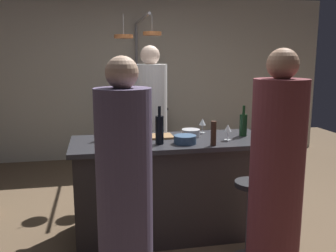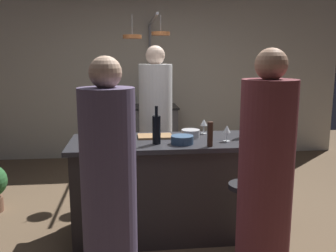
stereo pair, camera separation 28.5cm
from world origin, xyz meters
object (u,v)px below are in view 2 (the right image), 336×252
at_px(chef, 156,131).
at_px(cutting_board, 155,136).
at_px(bar_stool_left, 115,227).
at_px(wine_bottle_amber, 130,130).
at_px(wine_bottle_rose, 108,125).
at_px(wine_glass_near_left_guest, 227,130).
at_px(bar_stool_right, 244,221).
at_px(mixing_bowl_blue, 182,140).
at_px(wine_bottle_dark, 157,129).
at_px(mixing_bowl_steel, 191,134).
at_px(guest_left, 109,197).
at_px(guest_right, 265,188).
at_px(wine_glass_by_chef, 204,123).
at_px(stove_range, 152,134).
at_px(pepper_mill, 210,134).
at_px(wine_bottle_red, 244,126).

xyz_separation_m(chef, cutting_board, (-0.06, -0.72, 0.09)).
distance_m(bar_stool_left, wine_bottle_amber, 0.84).
relative_size(chef, wine_bottle_rose, 5.52).
height_order(cutting_board, wine_glass_near_left_guest, wine_glass_near_left_guest).
bearing_deg(bar_stool_right, mixing_bowl_blue, 133.18).
height_order(wine_bottle_dark, mixing_bowl_steel, wine_bottle_dark).
distance_m(chef, guest_left, 1.89).
bearing_deg(guest_right, wine_bottle_dark, 126.90).
xyz_separation_m(wine_bottle_dark, wine_glass_near_left_guest, (0.63, 0.02, -0.02)).
bearing_deg(wine_glass_near_left_guest, wine_glass_by_chef, 110.84).
bearing_deg(wine_glass_near_left_guest, cutting_board, 158.45).
xyz_separation_m(stove_range, bar_stool_left, (-0.49, -3.07, -0.07)).
distance_m(bar_stool_left, wine_bottle_dark, 0.89).
distance_m(wine_bottle_rose, mixing_bowl_blue, 0.72).
distance_m(guest_left, pepper_mill, 1.10).
height_order(chef, wine_glass_by_chef, chef).
relative_size(wine_bottle_rose, mixing_bowl_blue, 1.64).
height_order(wine_bottle_red, mixing_bowl_blue, wine_bottle_red).
bearing_deg(mixing_bowl_steel, stove_range, 94.90).
distance_m(pepper_mill, wine_glass_near_left_guest, 0.25).
bearing_deg(pepper_mill, wine_glass_near_left_guest, 40.95).
xyz_separation_m(cutting_board, wine_bottle_rose, (-0.43, 0.02, 0.12)).
height_order(guest_right, wine_bottle_rose, guest_right).
bearing_deg(mixing_bowl_blue, pepper_mill, -27.78).
height_order(cutting_board, mixing_bowl_blue, mixing_bowl_blue).
xyz_separation_m(chef, pepper_mill, (0.37, -1.13, 0.19)).
distance_m(bar_stool_right, wine_bottle_dark, 1.04).
bearing_deg(cutting_board, chef, 84.94).
relative_size(guest_right, bar_stool_left, 2.49).
relative_size(pepper_mill, wine_glass_near_left_guest, 1.44).
distance_m(stove_range, bar_stool_right, 3.11).
relative_size(wine_glass_by_chef, mixing_bowl_steel, 0.85).
relative_size(chef, pepper_mill, 8.41).
bearing_deg(wine_bottle_red, mixing_bowl_steel, 175.01).
relative_size(guest_left, wine_glass_near_left_guest, 11.28).
bearing_deg(wine_bottle_red, guest_right, -100.46).
height_order(guest_left, mixing_bowl_steel, guest_left).
distance_m(wine_bottle_red, mixing_bowl_blue, 0.65).
distance_m(bar_stool_right, mixing_bowl_blue, 0.84).
bearing_deg(wine_bottle_rose, guest_left, -87.33).
xyz_separation_m(stove_range, guest_right, (0.51, -3.45, 0.34)).
distance_m(bar_stool_right, pepper_mill, 0.74).
bearing_deg(wine_bottle_rose, pepper_mill, -26.62).
bearing_deg(wine_bottle_amber, mixing_bowl_blue, -9.85).
xyz_separation_m(pepper_mill, wine_bottle_rose, (-0.86, 0.43, 0.02)).
height_order(stove_range, bar_stool_right, stove_range).
bearing_deg(wine_bottle_rose, wine_bottle_dark, -34.25).
bearing_deg(cutting_board, wine_bottle_dark, -91.64).
bearing_deg(wine_bottle_amber, guest_left, -99.17).
bearing_deg(wine_glass_by_chef, wine_bottle_rose, -174.88).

